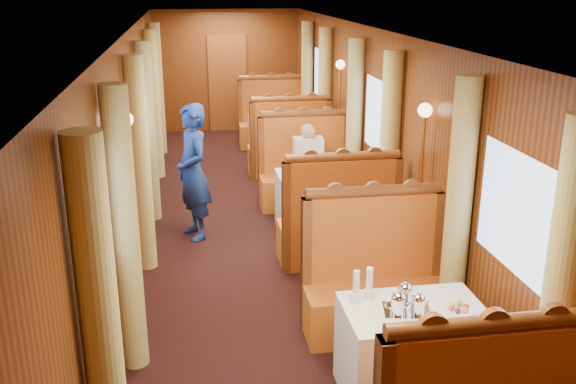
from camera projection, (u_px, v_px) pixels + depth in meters
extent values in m
cube|color=brown|center=(228.00, 83.00, 13.44)|extent=(0.80, 0.04, 2.00)
cube|color=white|center=(412.00, 353.00, 4.87)|extent=(1.05, 0.72, 0.75)
cylinder|color=brown|center=(494.00, 323.00, 3.49)|extent=(1.23, 0.10, 0.10)
cube|color=#A93412|center=(376.00, 310.00, 5.81)|extent=(1.30, 0.55, 0.45)
cube|color=#A93412|center=(372.00, 237.00, 5.81)|extent=(1.30, 0.12, 0.80)
cylinder|color=brown|center=(374.00, 191.00, 5.67)|extent=(1.23, 0.10, 0.10)
cube|color=white|center=(319.00, 202.00, 8.15)|extent=(1.05, 0.72, 0.75)
cube|color=#A93412|center=(336.00, 242.00, 7.31)|extent=(1.30, 0.55, 0.45)
cube|color=#A93412|center=(342.00, 196.00, 6.91)|extent=(1.30, 0.12, 0.80)
cylinder|color=brown|center=(343.00, 157.00, 6.77)|extent=(1.23, 0.10, 0.10)
cube|color=#A93412|center=(306.00, 190.00, 9.09)|extent=(1.30, 0.55, 0.45)
cube|color=#A93412|center=(303.00, 144.00, 9.09)|extent=(1.30, 0.12, 0.80)
cylinder|color=brown|center=(304.00, 113.00, 8.95)|extent=(1.23, 0.10, 0.10)
cube|color=white|center=(280.00, 138.00, 11.43)|extent=(1.05, 0.72, 0.75)
cube|color=#A93412|center=(288.00, 160.00, 10.59)|extent=(1.30, 0.55, 0.45)
cube|color=#A93412|center=(290.00, 126.00, 10.19)|extent=(1.30, 0.12, 0.80)
cylinder|color=brown|center=(290.00, 99.00, 10.05)|extent=(1.23, 0.10, 0.10)
cube|color=#A93412|center=(273.00, 134.00, 12.37)|extent=(1.30, 0.55, 0.45)
cube|color=#A93412|center=(271.00, 100.00, 12.37)|extent=(1.30, 0.12, 0.80)
cylinder|color=brown|center=(271.00, 77.00, 12.24)|extent=(1.23, 0.10, 0.10)
cube|color=silver|center=(407.00, 311.00, 4.71)|extent=(0.39, 0.32, 0.01)
cylinder|color=white|center=(458.00, 311.00, 4.71)|extent=(0.23, 0.23, 0.01)
cylinder|color=white|center=(356.00, 298.00, 4.82)|extent=(0.08, 0.08, 0.08)
cylinder|color=white|center=(356.00, 282.00, 4.78)|extent=(0.05, 0.05, 0.18)
cylinder|color=white|center=(369.00, 294.00, 4.87)|extent=(0.08, 0.08, 0.08)
cylinder|color=white|center=(369.00, 279.00, 4.83)|extent=(0.05, 0.05, 0.18)
cylinder|color=silver|center=(319.00, 169.00, 8.00)|extent=(0.06, 0.06, 0.14)
cylinder|color=silver|center=(280.00, 114.00, 11.30)|extent=(0.06, 0.06, 0.14)
cylinder|color=tan|center=(102.00, 337.00, 3.57)|extent=(0.22, 0.22, 2.35)
cylinder|color=tan|center=(125.00, 233.00, 5.03)|extent=(0.22, 0.22, 2.35)
cylinder|color=tan|center=(559.00, 301.00, 3.98)|extent=(0.22, 0.22, 2.35)
cylinder|color=tan|center=(458.00, 214.00, 5.44)|extent=(0.22, 0.22, 2.35)
cylinder|color=tan|center=(140.00, 166.00, 6.85)|extent=(0.22, 0.22, 2.35)
cylinder|color=tan|center=(148.00, 133.00, 8.32)|extent=(0.22, 0.22, 2.35)
cylinder|color=tan|center=(389.00, 155.00, 7.26)|extent=(0.22, 0.22, 2.35)
cylinder|color=tan|center=(354.00, 126.00, 8.72)|extent=(0.22, 0.22, 2.35)
cylinder|color=tan|center=(154.00, 105.00, 10.13)|extent=(0.22, 0.22, 2.35)
cylinder|color=tan|center=(157.00, 89.00, 11.60)|extent=(0.22, 0.22, 2.35)
cylinder|color=tan|center=(325.00, 101.00, 10.54)|extent=(0.22, 0.22, 2.35)
cylinder|color=tan|center=(307.00, 86.00, 12.00)|extent=(0.22, 0.22, 2.35)
cylinder|color=#BF8C3F|center=(134.00, 220.00, 6.02)|extent=(0.04, 0.04, 1.85)
sphere|color=#FFD18C|center=(126.00, 120.00, 5.72)|extent=(0.14, 0.14, 0.14)
cylinder|color=#BF8C3F|center=(419.00, 204.00, 6.43)|extent=(0.04, 0.04, 1.85)
sphere|color=#FFD18C|center=(425.00, 110.00, 6.13)|extent=(0.14, 0.14, 0.14)
cylinder|color=#BF8C3F|center=(151.00, 135.00, 9.30)|extent=(0.04, 0.04, 1.85)
sphere|color=#FFD18C|center=(146.00, 68.00, 9.00)|extent=(0.14, 0.14, 0.14)
cylinder|color=#BF8C3F|center=(339.00, 128.00, 9.71)|extent=(0.04, 0.04, 1.85)
sphere|color=#FFD18C|center=(340.00, 65.00, 9.41)|extent=(0.14, 0.14, 0.14)
imported|color=navy|center=(193.00, 172.00, 7.80)|extent=(0.58, 0.71, 1.68)
cube|color=beige|center=(308.00, 157.00, 8.80)|extent=(0.40, 0.24, 0.55)
sphere|color=tan|center=(308.00, 131.00, 8.69)|extent=(0.20, 0.20, 0.20)
cube|color=beige|center=(310.00, 177.00, 8.72)|extent=(0.36, 0.30, 0.14)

